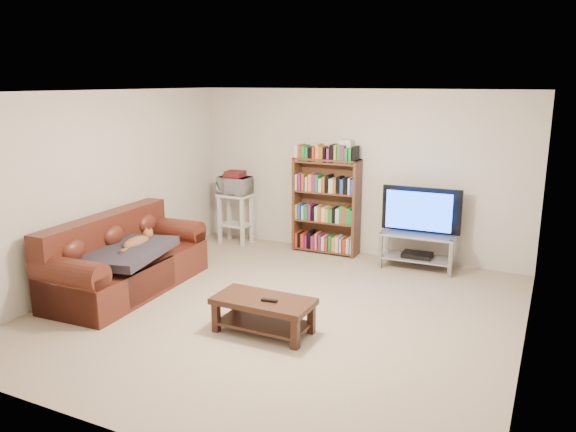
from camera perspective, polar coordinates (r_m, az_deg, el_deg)
The scene contains 19 objects.
floor at distance 6.35m, azimuth -0.77°, elevation -9.67°, with size 5.00×5.00×0.00m, color tan.
ceiling at distance 5.84m, azimuth -0.85°, elevation 12.52°, with size 5.00×5.00×0.00m, color white.
wall_back at distance 8.25m, azimuth 7.01°, elevation 4.36°, with size 5.00×5.00×0.00m, color beige.
wall_front at distance 3.99m, azimuth -17.19°, elevation -6.16°, with size 5.00×5.00×0.00m, color beige.
wall_left at distance 7.43m, azimuth -18.35°, elevation 2.74°, with size 5.00×5.00×0.00m, color beige.
wall_right at distance 5.38m, azimuth 23.75°, elevation -1.66°, with size 5.00×5.00×0.00m, color beige.
sofa at distance 7.19m, azimuth -16.42°, elevation -4.69°, with size 1.03×2.19×0.92m.
blanket at distance 6.90m, azimuth -16.12°, elevation -3.53°, with size 0.83×1.07×0.10m, color #2C2832.
cat at distance 7.03m, azimuth -15.16°, elevation -2.65°, with size 0.23×0.59×0.18m, color brown, non-canonical shape.
coffee_table at distance 5.77m, azimuth -2.50°, elevation -9.41°, with size 1.01×0.51×0.37m.
remote at distance 5.64m, azimuth -1.91°, elevation -8.58°, with size 0.17×0.05×0.02m, color black.
tv_stand at distance 7.84m, azimuth 13.05°, elevation -2.86°, with size 1.01×0.48×0.50m.
television at distance 7.72m, azimuth 13.23°, elevation 0.47°, with size 1.07×0.14×0.62m, color black.
dvd_player at distance 7.88m, azimuth 12.99°, elevation -3.88°, with size 0.40×0.28×0.06m, color black.
bookshelf at distance 8.29m, azimuth 3.89°, elevation 1.16°, with size 0.98×0.32×1.42m.
shelf_clutter at distance 8.14m, azimuth 4.66°, elevation 6.55°, with size 0.72×0.22×0.28m.
microwave_stand at distance 8.84m, azimuth -5.37°, elevation 0.44°, with size 0.50×0.37×0.79m.
microwave at distance 8.75m, azimuth -5.43°, elevation 3.12°, with size 0.49×0.33×0.27m, color silver.
game_boxes at distance 8.73m, azimuth -5.45°, elevation 4.15°, with size 0.29×0.25×0.05m, color maroon.
Camera 1 is at (2.62, -5.22, 2.51)m, focal length 35.00 mm.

